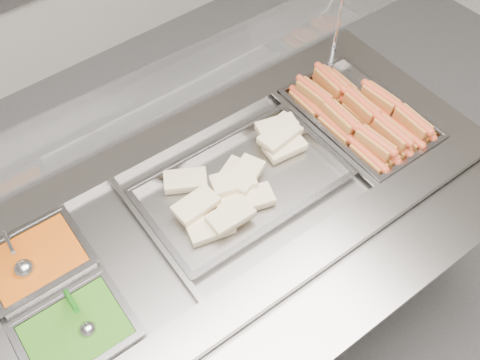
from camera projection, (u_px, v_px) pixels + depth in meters
steam_counter at (230, 255)px, 2.24m from camera, size 1.95×0.93×0.92m
tray_rail at (326, 309)px, 1.66m from camera, size 1.85×0.46×0.05m
sneeze_guard at (185, 76)px, 1.69m from camera, size 1.70×0.37×0.45m
pan_hotdogs at (358, 121)px, 2.14m from camera, size 0.37×0.58×0.10m
pan_wraps at (242, 187)px, 1.92m from camera, size 0.71×0.44×0.07m
pan_beans at (39, 265)px, 1.75m from camera, size 0.32×0.26×0.10m
pan_peas at (79, 336)px, 1.60m from camera, size 0.32×0.26×0.10m
hotdogs_in_buns at (360, 116)px, 2.09m from camera, size 0.31×0.54×0.12m
tortilla_wraps at (246, 172)px, 1.92m from camera, size 0.64×0.36×0.07m
ladle at (24, 268)px, 1.69m from camera, size 0.07×0.20×0.15m
serving_spoon at (85, 325)px, 1.57m from camera, size 0.06×0.18×0.15m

